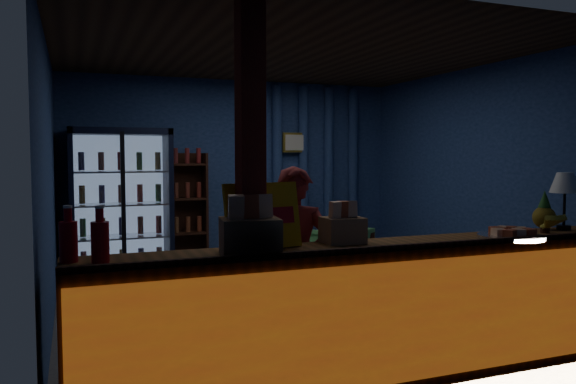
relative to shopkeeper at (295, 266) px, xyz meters
name	(u,v)px	position (x,y,z in m)	size (l,w,h in m)	color
ground	(294,307)	(0.56, 1.44, -0.75)	(4.60, 4.60, 0.00)	#515154
room_walls	(294,156)	(0.56, 1.44, 0.82)	(4.60, 4.60, 4.60)	navy
counter	(393,310)	(0.56, -0.47, -0.27)	(4.40, 0.57, 0.99)	brown
support_post	(251,198)	(-0.49, -0.46, 0.55)	(0.16, 0.16, 2.60)	maroon
beverage_cooler	(121,207)	(-0.99, 3.36, 0.19)	(1.20, 0.62, 1.90)	black
bottle_shelf	(187,214)	(-0.14, 3.50, 0.05)	(0.50, 0.28, 1.60)	#3B1C12
curtain_folds	(303,174)	(1.56, 3.58, 0.55)	(1.74, 0.14, 2.50)	navy
framed_picture	(295,143)	(1.41, 3.54, 1.00)	(0.36, 0.04, 0.28)	gold
shopkeeper	(295,266)	(0.00, 0.00, 0.00)	(0.54, 0.36, 1.49)	maroon
green_chair	(339,250)	(1.74, 2.76, -0.43)	(0.67, 0.69, 0.63)	#5DBB61
side_table	(346,252)	(1.86, 2.80, -0.47)	(0.65, 0.50, 0.66)	#3B1C12
yellow_sign	(263,216)	(-0.37, -0.36, 0.43)	(0.56, 0.22, 0.44)	#DEA50B
soda_bottles	(84,240)	(-1.49, -0.42, 0.34)	(0.27, 0.18, 0.33)	#B10B15
snack_box_left	(250,234)	(-0.52, -0.54, 0.34)	(0.40, 0.34, 0.38)	#926546
snack_box_centre	(343,228)	(0.24, -0.30, 0.31)	(0.29, 0.24, 0.30)	#926546
pastry_tray	(511,235)	(1.52, -0.57, 0.23)	(0.49, 0.49, 0.08)	silver
banana_bunches	(568,222)	(2.13, -0.52, 0.29)	(0.53, 0.31, 0.18)	gold
table_lamp	(565,185)	(2.29, -0.34, 0.58)	(0.24, 0.24, 0.48)	black
pineapple	(544,214)	(2.14, -0.28, 0.34)	(0.19, 0.19, 0.32)	olive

